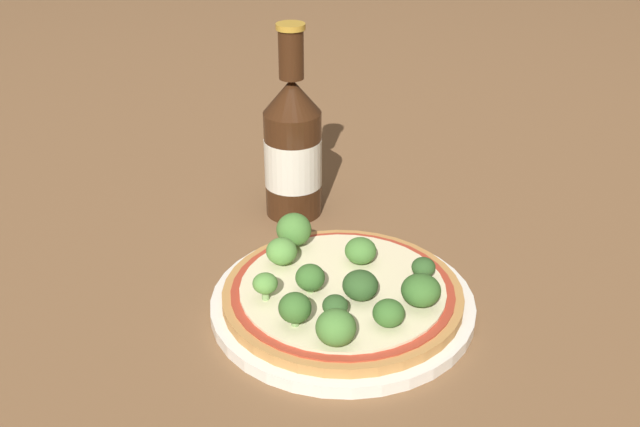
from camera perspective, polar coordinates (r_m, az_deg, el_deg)
The scene contains 16 objects.
ground_plane at distance 0.73m, azimuth 1.90°, elevation -6.47°, with size 3.00×3.00×0.00m, color brown.
plate at distance 0.71m, azimuth 1.76°, elevation -6.86°, with size 0.25×0.25×0.01m.
pizza at distance 0.70m, azimuth 1.67°, elevation -6.04°, with size 0.23×0.23×0.01m.
broccoli_floret_0 at distance 0.67m, azimuth 7.70°, elevation -5.82°, with size 0.04×0.04×0.03m.
broccoli_floret_1 at distance 0.69m, azimuth -0.75°, elevation -4.91°, with size 0.03×0.03×0.03m.
broccoli_floret_2 at distance 0.75m, azimuth -2.01°, elevation -1.23°, with size 0.04×0.04×0.04m.
broccoli_floret_3 at distance 0.73m, azimuth 3.11°, elevation -2.85°, with size 0.03×0.03×0.03m.
broccoli_floret_4 at distance 0.68m, azimuth 3.09°, elevation -5.48°, with size 0.03×0.03×0.03m.
broccoli_floret_5 at distance 0.72m, azimuth -2.94°, elevation -2.90°, with size 0.03×0.03×0.03m.
broccoli_floret_6 at distance 0.64m, azimuth -1.92°, elevation -7.21°, with size 0.03×0.03×0.03m.
broccoli_floret_7 at distance 0.68m, azimuth -4.20°, elevation -5.37°, with size 0.02×0.02×0.03m.
broccoli_floret_8 at distance 0.65m, azimuth 5.25°, elevation -7.57°, with size 0.03×0.03×0.02m.
broccoli_floret_9 at distance 0.71m, azimuth 7.89°, elevation -4.09°, with size 0.02×0.02×0.02m.
broccoli_floret_10 at distance 0.62m, azimuth 1.22°, elevation -8.69°, with size 0.03×0.03×0.03m.
broccoli_floret_11 at distance 0.65m, azimuth 1.51°, elevation -7.09°, with size 0.02×0.02×0.02m.
beer_bottle at distance 0.84m, azimuth -2.08°, elevation 5.07°, with size 0.07×0.07×0.22m.
Camera 1 is at (0.07, -0.59, 0.42)m, focal length 42.00 mm.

